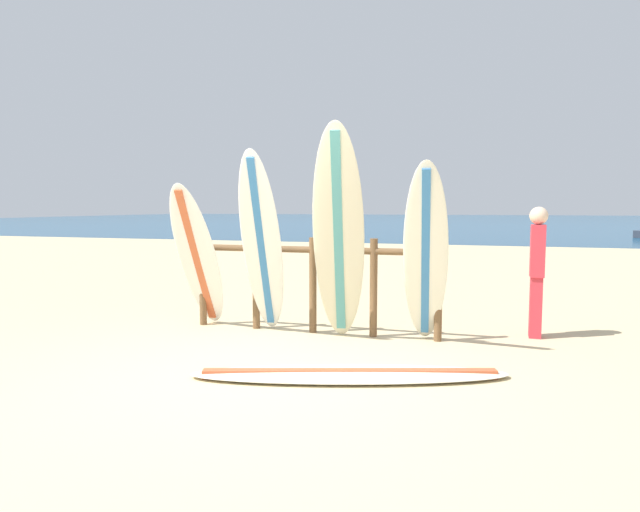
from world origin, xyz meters
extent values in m
plane|color=#D3BC8C|center=(0.00, 0.00, 0.00)|extent=(120.00, 120.00, 0.00)
cube|color=navy|center=(0.00, 58.00, 0.00)|extent=(120.00, 80.00, 0.01)
cylinder|color=brown|center=(-1.47, 1.84, 0.58)|extent=(0.09, 0.09, 1.17)
cylinder|color=brown|center=(-0.72, 1.84, 0.58)|extent=(0.09, 0.09, 1.17)
cylinder|color=brown|center=(0.04, 1.84, 0.58)|extent=(0.09, 0.09, 1.17)
cylinder|color=brown|center=(0.79, 1.84, 0.58)|extent=(0.09, 0.09, 1.17)
cylinder|color=brown|center=(1.55, 1.84, 0.58)|extent=(0.09, 0.09, 1.17)
cylinder|color=brown|center=(0.04, 1.84, 1.02)|extent=(3.12, 0.08, 0.08)
ellipsoid|color=white|center=(-1.39, 1.59, 0.92)|extent=(0.55, 0.95, 1.83)
cube|color=#CC5933|center=(-1.39, 1.59, 0.92)|extent=(0.11, 0.88, 1.69)
ellipsoid|color=white|center=(-0.45, 1.42, 1.09)|extent=(0.63, 1.14, 2.17)
cube|color=#3372B2|center=(-0.45, 1.42, 1.09)|extent=(0.25, 1.00, 2.01)
ellipsoid|color=beige|center=(0.47, 1.43, 1.22)|extent=(0.70, 0.91, 2.44)
cube|color=teal|center=(0.47, 1.43, 1.22)|extent=(0.22, 0.79, 2.25)
ellipsoid|color=white|center=(1.43, 1.51, 1.01)|extent=(0.57, 1.02, 2.02)
cube|color=#3372B2|center=(1.43, 1.51, 1.01)|extent=(0.17, 0.92, 1.86)
ellipsoid|color=white|center=(0.90, 0.23, 0.04)|extent=(2.93, 1.39, 0.07)
cube|color=#CC5933|center=(0.90, 0.23, 0.04)|extent=(2.57, 0.88, 0.08)
cube|color=#D8333F|center=(2.63, 2.37, 0.36)|extent=(0.14, 0.20, 0.72)
cube|color=#D8333F|center=(2.63, 2.37, 1.03)|extent=(0.16, 0.25, 0.61)
sphere|color=beige|center=(2.63, 2.37, 1.44)|extent=(0.21, 0.21, 0.21)
camera|label=1|loc=(2.05, -4.45, 1.54)|focal=30.65mm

